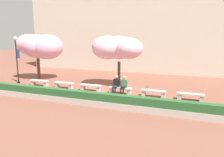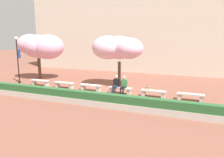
# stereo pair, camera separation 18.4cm
# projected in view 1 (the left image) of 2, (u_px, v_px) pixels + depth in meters

# --- Properties ---
(ground_plane) EXTENTS (100.00, 100.00, 0.00)m
(ground_plane) POSITION_uv_depth(u_px,v_px,m) (105.00, 92.00, 15.95)
(ground_plane) COLOR brown
(building_facade) EXTENTS (28.00, 4.00, 9.40)m
(building_facade) POSITION_uv_depth(u_px,v_px,m) (143.00, 31.00, 25.37)
(building_facade) COLOR beige
(building_facade) RESTS_ON ground
(stone_bench_west_end) EXTENTS (1.67, 0.46, 0.45)m
(stone_bench_west_end) POSITION_uv_depth(u_px,v_px,m) (39.00, 82.00, 18.00)
(stone_bench_west_end) COLOR #BCB7AD
(stone_bench_west_end) RESTS_ON ground
(stone_bench_near_west) EXTENTS (1.67, 0.46, 0.45)m
(stone_bench_near_west) POSITION_uv_depth(u_px,v_px,m) (64.00, 84.00, 17.16)
(stone_bench_near_west) COLOR #BCB7AD
(stone_bench_near_west) RESTS_ON ground
(stone_bench_center) EXTENTS (1.67, 0.46, 0.45)m
(stone_bench_center) POSITION_uv_depth(u_px,v_px,m) (91.00, 87.00, 16.31)
(stone_bench_center) COLOR #BCB7AD
(stone_bench_center) RESTS_ON ground
(stone_bench_near_east) EXTENTS (1.67, 0.46, 0.45)m
(stone_bench_near_east) POSITION_uv_depth(u_px,v_px,m) (120.00, 89.00, 15.47)
(stone_bench_near_east) COLOR #BCB7AD
(stone_bench_near_east) RESTS_ON ground
(stone_bench_east_end) EXTENTS (1.67, 0.46, 0.45)m
(stone_bench_east_end) POSITION_uv_depth(u_px,v_px,m) (153.00, 92.00, 14.63)
(stone_bench_east_end) COLOR #BCB7AD
(stone_bench_east_end) RESTS_ON ground
(stone_bench_far_east) EXTENTS (1.67, 0.46, 0.45)m
(stone_bench_far_east) POSITION_uv_depth(u_px,v_px,m) (191.00, 96.00, 13.78)
(stone_bench_far_east) COLOR #BCB7AD
(stone_bench_far_east) RESTS_ON ground
(person_seated_left) EXTENTS (0.51, 0.71, 1.29)m
(person_seated_left) POSITION_uv_depth(u_px,v_px,m) (116.00, 84.00, 15.45)
(person_seated_left) COLOR black
(person_seated_left) RESTS_ON ground
(person_seated_right) EXTENTS (0.51, 0.71, 1.29)m
(person_seated_right) POSITION_uv_depth(u_px,v_px,m) (124.00, 84.00, 15.25)
(person_seated_right) COLOR black
(person_seated_right) RESTS_ON ground
(handbag) EXTENTS (0.30, 0.15, 0.34)m
(handbag) POSITION_uv_depth(u_px,v_px,m) (148.00, 88.00, 14.74)
(handbag) COLOR tan
(handbag) RESTS_ON stone_bench_east_end
(cherry_tree_main) EXTENTS (4.13, 2.77, 4.07)m
(cherry_tree_main) POSITION_uv_depth(u_px,v_px,m) (117.00, 48.00, 17.28)
(cherry_tree_main) COLOR #473323
(cherry_tree_main) RESTS_ON ground
(cherry_tree_secondary) EXTENTS (4.64, 3.05, 4.23)m
(cherry_tree_secondary) POSITION_uv_depth(u_px,v_px,m) (39.00, 46.00, 20.41)
(cherry_tree_secondary) COLOR #513828
(cherry_tree_secondary) RESTS_ON ground
(lamp_post_with_banner) EXTENTS (0.54, 0.28, 3.99)m
(lamp_post_with_banner) POSITION_uv_depth(u_px,v_px,m) (17.00, 56.00, 18.58)
(lamp_post_with_banner) COLOR black
(lamp_post_with_banner) RESTS_ON ground
(planter_hedge_foreground) EXTENTS (16.92, 0.50, 0.80)m
(planter_hedge_foreground) POSITION_uv_depth(u_px,v_px,m) (84.00, 98.00, 12.94)
(planter_hedge_foreground) COLOR #BCB7AD
(planter_hedge_foreground) RESTS_ON ground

